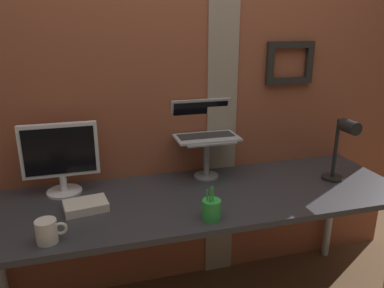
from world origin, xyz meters
TOP-DOWN VIEW (x-y plane):
  - brick_wall_back at (0.00, 0.45)m, footprint 3.04×0.16m
  - desk at (-0.00, 0.04)m, footprint 2.21×0.69m
  - monitor at (-0.67, 0.27)m, footprint 0.38×0.18m
  - laptop_stand at (0.12, 0.27)m, footprint 0.28×0.22m
  - laptop at (0.12, 0.33)m, footprint 0.35×0.26m
  - desk_lamp at (0.80, -0.01)m, footprint 0.12×0.20m
  - pen_cup at (-0.01, -0.20)m, footprint 0.09×0.09m
  - coffee_mug at (-0.71, -0.20)m, footprint 0.13×0.09m
  - paper_clutter_stack at (-0.56, 0.04)m, footprint 0.22×0.17m

SIDE VIEW (x-z plane):
  - desk at x=0.00m, z-range 0.30..1.04m
  - paper_clutter_stack at x=-0.56m, z-range 0.73..0.77m
  - pen_cup at x=-0.01m, z-range 0.70..0.86m
  - coffee_mug at x=-0.71m, z-range 0.73..0.83m
  - laptop_stand at x=0.12m, z-range 0.77..1.01m
  - monitor at x=-0.67m, z-range 0.76..1.13m
  - desk_lamp at x=0.80m, z-range 0.78..1.15m
  - laptop at x=0.12m, z-range 0.92..1.12m
  - brick_wall_back at x=0.00m, z-range 0.00..2.42m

